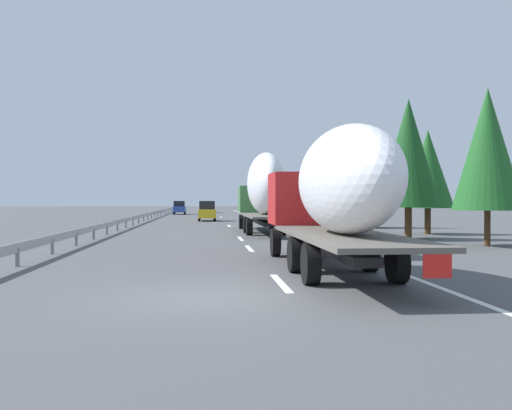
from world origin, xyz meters
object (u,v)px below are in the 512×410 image
at_px(truck_trailing, 334,191).
at_px(road_sign, 276,199).
at_px(car_white_van, 207,207).
at_px(car_blue_sedan, 180,208).
at_px(truck_lead, 264,189).
at_px(car_yellow_coupe, 207,211).

relative_size(truck_trailing, road_sign, 4.21).
bearing_deg(car_white_van, car_blue_sedan, 158.26).
distance_m(truck_lead, car_yellow_coupe, 21.06).
height_order(truck_trailing, car_white_van, truck_trailing).
bearing_deg(truck_trailing, road_sign, -4.65).
height_order(car_white_van, car_yellow_coupe, car_yellow_coupe).
bearing_deg(car_blue_sedan, truck_trailing, -173.61).
bearing_deg(car_white_van, truck_trailing, -177.38).
xyz_separation_m(truck_lead, car_yellow_coupe, (20.69, 3.52, -1.77)).
bearing_deg(truck_lead, road_sign, -9.57).
bearing_deg(truck_trailing, car_white_van, 2.62).
relative_size(truck_trailing, car_white_van, 2.99).
height_order(car_blue_sedan, car_yellow_coupe, car_yellow_coupe).
bearing_deg(car_blue_sedan, car_white_van, -21.74).
xyz_separation_m(truck_trailing, road_sign, (38.09, -3.10, -0.21)).
xyz_separation_m(truck_lead, truck_trailing, (-19.70, -0.00, -0.41)).
relative_size(car_yellow_coupe, road_sign, 1.42).
bearing_deg(car_yellow_coupe, truck_trailing, -175.02).
relative_size(car_blue_sedan, road_sign, 1.39).
distance_m(truck_lead, road_sign, 18.66).
distance_m(car_white_van, road_sign, 37.95).
bearing_deg(truck_trailing, car_yellow_coupe, 4.98).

